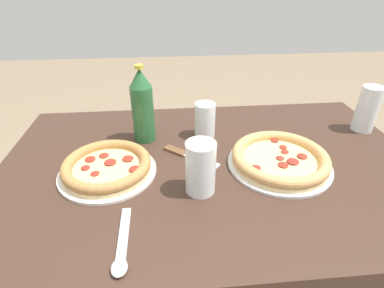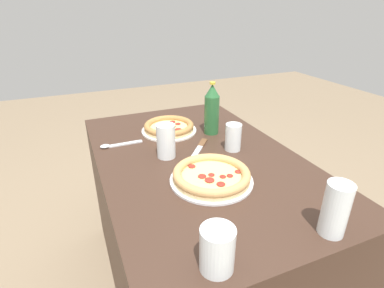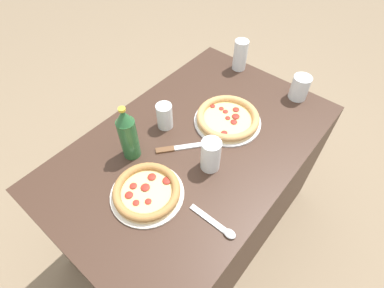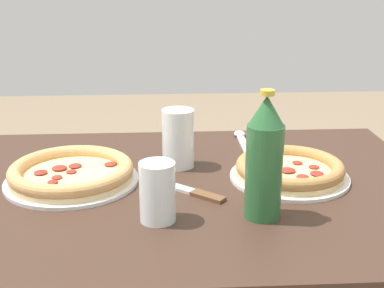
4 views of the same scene
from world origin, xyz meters
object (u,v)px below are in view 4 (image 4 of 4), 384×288
pizza_salami (71,173)px  beer_bottle (264,159)px  pizza_pepperoni (290,170)px  glass_lemonade (157,194)px  spoon (242,139)px  knife (189,191)px  glass_orange_juice (178,142)px

pizza_salami → beer_bottle: beer_bottle is taller
pizza_pepperoni → beer_bottle: (0.10, 0.18, 0.10)m
glass_lemonade → spoon: glass_lemonade is taller
pizza_salami → beer_bottle: bearing=154.0°
glass_lemonade → spoon: 0.51m
beer_bottle → knife: beer_bottle is taller
glass_orange_juice → glass_lemonade: bearing=80.2°
glass_orange_juice → knife: glass_orange_juice is taller
pizza_salami → knife: size_ratio=1.82×
pizza_pepperoni → spoon: pizza_pepperoni is taller
pizza_salami → spoon: (-0.42, -0.27, -0.02)m
glass_orange_juice → beer_bottle: beer_bottle is taller
glass_lemonade → beer_bottle: (-0.20, -0.00, 0.06)m
pizza_pepperoni → knife: (0.23, 0.06, -0.02)m
pizza_pepperoni → knife: size_ratio=1.65×
pizza_salami → spoon: bearing=-147.6°
pizza_salami → pizza_pepperoni: size_ratio=1.10×
glass_lemonade → spoon: bearing=-116.4°
pizza_salami → spoon: pizza_salami is taller
knife → glass_lemonade: bearing=61.8°
pizza_pepperoni → spoon: 0.28m
glass_lemonade → beer_bottle: beer_bottle is taller
pizza_pepperoni → knife: pizza_pepperoni is taller
glass_orange_juice → spoon: size_ratio=0.75×
pizza_salami → glass_orange_juice: (-0.24, -0.09, 0.04)m
pizza_pepperoni → glass_orange_juice: size_ratio=1.92×
pizza_pepperoni → glass_lemonade: glass_lemonade is taller
knife → pizza_pepperoni: bearing=-164.8°
pizza_pepperoni → glass_lemonade: 0.35m
beer_bottle → spoon: (-0.03, -0.45, -0.11)m
glass_orange_juice → knife: bearing=96.5°
beer_bottle → knife: bearing=-42.0°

